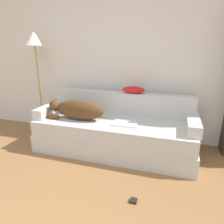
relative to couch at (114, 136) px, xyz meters
The scene contains 10 objects.
wall_back 1.29m from the couch, 112.75° to the left, with size 7.58×0.06×2.70m.
couch is the anchor object (origin of this frame).
couch_backrest 0.52m from the couch, 90.00° to the left, with size 2.13×0.15×0.33m.
couch_arm_left 1.05m from the couch, behind, with size 0.15×0.63×0.14m.
couch_arm_right 1.05m from the couch, ahead, with size 0.15×0.63×0.14m.
dog 0.63m from the couch, 168.39° to the right, with size 0.82×0.25×0.28m.
laptop 0.31m from the couch, 27.00° to the right, with size 0.33×0.24×0.02m.
throw_pillow 0.72m from the couch, 60.35° to the left, with size 0.32×0.21×0.10m.
floor_lamp 1.84m from the couch, 168.83° to the left, with size 0.30×0.30×1.64m.
power_adapter 1.06m from the couch, 62.91° to the right, with size 0.06×0.06×0.03m.
Camera 1 is at (0.99, -0.50, 1.40)m, focal length 32.00 mm.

